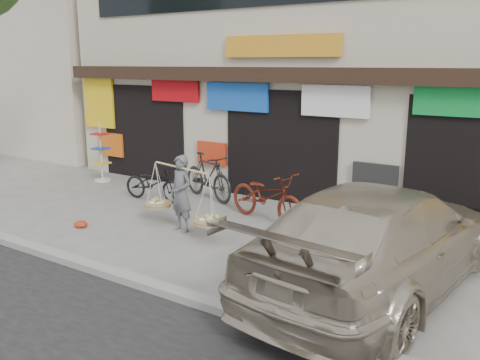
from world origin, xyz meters
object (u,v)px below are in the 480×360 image
Objects in this scene: street_vendor at (181,197)px; bike_2 at (267,196)px; bike_1 at (208,176)px; bike_0 at (154,183)px; suv at (382,238)px; display_rack at (101,158)px.

bike_2 is (1.11, 1.50, -0.16)m from street_vendor.
bike_1 is 0.92× the size of bike_2.
bike_2 reaches higher than bike_0.
bike_1 is at bearing -21.22° from suv.
suv reaches higher than street_vendor.
bike_1 is 3.73m from display_rack.
bike_1 is at bearing 1.31° from display_rack.
display_rack is at bearing 168.09° from street_vendor.
bike_1 is at bearing -54.59° from bike_0.
display_rack is at bearing 69.28° from bike_0.
bike_2 is at bearing -25.99° from suv.
bike_1 is at bearing 127.23° from street_vendor.
bike_2 is at bearing -93.02° from bike_0.
suv is (5.24, -2.73, 0.23)m from bike_1.
bike_0 is 0.81× the size of bike_2.
street_vendor is at bearing -24.67° from display_rack.
bike_2 is 5.92m from display_rack.
suv is 3.42× the size of display_rack.
suv is at bearing -98.67° from bike_1.
display_rack reaches higher than bike_0.
bike_2 is at bearing -6.66° from display_rack.
bike_0 is 2.83m from display_rack.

